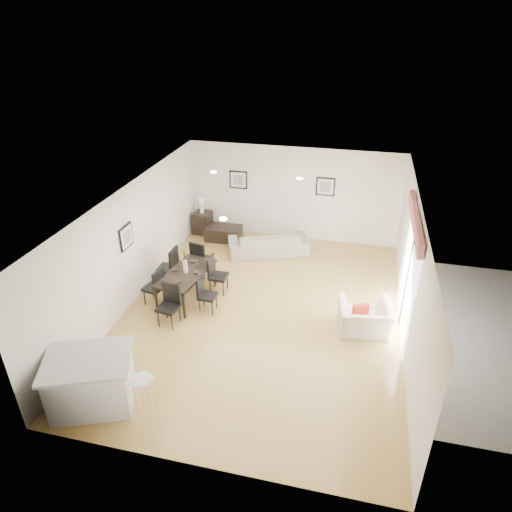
% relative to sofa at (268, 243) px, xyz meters
% --- Properties ---
extents(ground, '(8.00, 8.00, 0.00)m').
position_rel_sofa_xyz_m(ground, '(0.45, -2.82, -0.32)').
color(ground, tan).
rests_on(ground, ground).
extents(wall_back, '(6.00, 0.04, 2.70)m').
position_rel_sofa_xyz_m(wall_back, '(0.45, 1.18, 1.03)').
color(wall_back, silver).
rests_on(wall_back, ground).
extents(wall_front, '(6.00, 0.04, 2.70)m').
position_rel_sofa_xyz_m(wall_front, '(0.45, -6.82, 1.03)').
color(wall_front, silver).
rests_on(wall_front, ground).
extents(wall_left, '(0.04, 8.00, 2.70)m').
position_rel_sofa_xyz_m(wall_left, '(-2.55, -2.82, 1.03)').
color(wall_left, silver).
rests_on(wall_left, ground).
extents(wall_right, '(0.04, 8.00, 2.70)m').
position_rel_sofa_xyz_m(wall_right, '(3.45, -2.82, 1.03)').
color(wall_right, silver).
rests_on(wall_right, ground).
extents(ceiling, '(6.00, 8.00, 0.02)m').
position_rel_sofa_xyz_m(ceiling, '(0.45, -2.82, 2.38)').
color(ceiling, white).
rests_on(ceiling, wall_back).
extents(sofa, '(2.32, 1.56, 0.63)m').
position_rel_sofa_xyz_m(sofa, '(0.00, 0.00, 0.00)').
color(sofa, '#9F9281').
rests_on(sofa, ground).
extents(armchair, '(1.17, 1.07, 0.67)m').
position_rel_sofa_xyz_m(armchair, '(2.66, -2.97, 0.02)').
color(armchair, white).
rests_on(armchair, ground).
extents(dining_table, '(1.03, 1.71, 0.67)m').
position_rel_sofa_xyz_m(dining_table, '(-1.39, -2.59, 0.29)').
color(dining_table, black).
rests_on(dining_table, ground).
extents(dining_chair_wnear, '(0.48, 0.48, 0.90)m').
position_rel_sofa_xyz_m(dining_chair_wnear, '(-1.96, -3.01, 0.19)').
color(dining_chair_wnear, black).
rests_on(dining_chair_wnear, ground).
extents(dining_chair_wfar, '(0.46, 0.46, 1.01)m').
position_rel_sofa_xyz_m(dining_chair_wfar, '(-1.95, -2.19, 0.25)').
color(dining_chair_wfar, black).
rests_on(dining_chair_wfar, ground).
extents(dining_chair_enear, '(0.38, 0.38, 0.84)m').
position_rel_sofa_xyz_m(dining_chair_enear, '(-0.82, -3.00, 0.15)').
color(dining_chair_enear, black).
rests_on(dining_chair_enear, ground).
extents(dining_chair_efar, '(0.42, 0.42, 0.92)m').
position_rel_sofa_xyz_m(dining_chair_efar, '(-0.82, -2.19, 0.20)').
color(dining_chair_efar, black).
rests_on(dining_chair_efar, ground).
extents(dining_chair_head, '(0.47, 0.47, 0.93)m').
position_rel_sofa_xyz_m(dining_chair_head, '(-1.38, -3.59, 0.20)').
color(dining_chair_head, black).
rests_on(dining_chair_head, ground).
extents(dining_chair_foot, '(0.52, 0.52, 0.96)m').
position_rel_sofa_xyz_m(dining_chair_foot, '(-1.41, -1.60, 0.22)').
color(dining_chair_foot, black).
rests_on(dining_chair_foot, ground).
extents(vase, '(0.81, 1.24, 0.63)m').
position_rel_sofa_xyz_m(vase, '(-1.39, -2.59, 0.61)').
color(vase, white).
rests_on(vase, dining_table).
extents(coffee_table, '(1.04, 0.65, 0.41)m').
position_rel_sofa_xyz_m(coffee_table, '(-1.46, 0.53, -0.11)').
color(coffee_table, black).
rests_on(coffee_table, ground).
extents(side_table, '(0.54, 0.54, 0.66)m').
position_rel_sofa_xyz_m(side_table, '(-2.20, 0.83, 0.01)').
color(side_table, black).
rests_on(side_table, ground).
extents(table_lamp, '(0.24, 0.24, 0.45)m').
position_rel_sofa_xyz_m(table_lamp, '(-2.20, 0.83, 0.64)').
color(table_lamp, white).
rests_on(table_lamp, side_table).
extents(cushion, '(0.35, 0.22, 0.33)m').
position_rel_sofa_xyz_m(cushion, '(2.56, -3.07, 0.24)').
color(cushion, maroon).
rests_on(cushion, armchair).
extents(kitchen_island, '(1.68, 1.50, 0.97)m').
position_rel_sofa_xyz_m(kitchen_island, '(-1.76, -6.05, 0.18)').
color(kitchen_island, silver).
rests_on(kitchen_island, ground).
extents(bar_stool, '(0.35, 0.35, 0.76)m').
position_rel_sofa_xyz_m(bar_stool, '(-0.80, -6.05, 0.34)').
color(bar_stool, white).
rests_on(bar_stool, ground).
extents(framed_print_back_left, '(0.52, 0.04, 0.52)m').
position_rel_sofa_xyz_m(framed_print_back_left, '(-1.15, 1.15, 1.33)').
color(framed_print_back_left, black).
rests_on(framed_print_back_left, wall_back).
extents(framed_print_back_right, '(0.52, 0.04, 0.52)m').
position_rel_sofa_xyz_m(framed_print_back_right, '(1.35, 1.15, 1.33)').
color(framed_print_back_right, black).
rests_on(framed_print_back_right, wall_back).
extents(framed_print_left_wall, '(0.04, 0.52, 0.52)m').
position_rel_sofa_xyz_m(framed_print_left_wall, '(-2.52, -3.02, 1.33)').
color(framed_print_left_wall, black).
rests_on(framed_print_left_wall, wall_left).
extents(sliding_door, '(0.12, 2.70, 2.57)m').
position_rel_sofa_xyz_m(sliding_door, '(3.41, -2.52, 1.35)').
color(sliding_door, white).
rests_on(sliding_door, wall_right).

